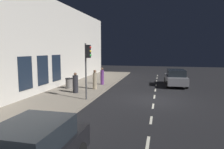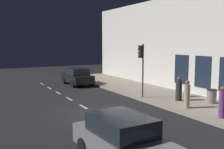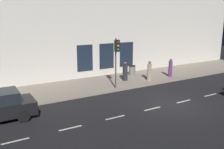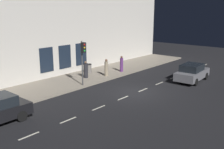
{
  "view_description": "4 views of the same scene",
  "coord_description": "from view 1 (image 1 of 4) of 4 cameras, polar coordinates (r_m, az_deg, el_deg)",
  "views": [
    {
      "loc": [
        -0.38,
        14.17,
        3.44
      ],
      "look_at": [
        2.72,
        1.08,
        1.82
      ],
      "focal_mm": 32.98,
      "sensor_mm": 36.0,
      "label": 1
    },
    {
      "loc": [
        -6.08,
        -13.22,
        3.93
      ],
      "look_at": [
        2.33,
        2.2,
        1.82
      ],
      "focal_mm": 42.26,
      "sensor_mm": 36.0,
      "label": 2
    },
    {
      "loc": [
        -10.89,
        10.79,
        5.47
      ],
      "look_at": [
        2.54,
        2.92,
        1.75
      ],
      "focal_mm": 39.97,
      "sensor_mm": 36.0,
      "label": 3
    },
    {
      "loc": [
        -11.17,
        15.84,
        6.29
      ],
      "look_at": [
        1.4,
        1.21,
        1.48
      ],
      "focal_mm": 41.58,
      "sensor_mm": 36.0,
      "label": 4
    }
  ],
  "objects": [
    {
      "name": "building_facade",
      "position": [
        16.89,
        -19.78,
        7.81
      ],
      "size": [
        0.65,
        32.0,
        7.69
      ],
      "color": "beige",
      "rests_on": "ground"
    },
    {
      "name": "trash_bin",
      "position": [
        18.04,
        -11.8,
        -2.38
      ],
      "size": [
        0.62,
        0.62,
        0.88
      ],
      "color": "slate",
      "rests_on": "sidewalk"
    },
    {
      "name": "parked_car_1",
      "position": [
        20.58,
        17.23,
        -0.86
      ],
      "size": [
        2.05,
        4.29,
        1.58
      ],
      "rotation": [
        0.0,
        0.0,
        3.19
      ],
      "color": "slate",
      "rests_on": "ground"
    },
    {
      "name": "traffic_light",
      "position": [
        13.48,
        -6.78,
        4.49
      ],
      "size": [
        0.45,
        0.32,
        3.71
      ],
      "color": "#424244",
      "rests_on": "sidewalk"
    },
    {
      "name": "pedestrian_1",
      "position": [
        17.31,
        -4.78,
        -1.57
      ],
      "size": [
        0.41,
        0.41,
        1.64
      ],
      "rotation": [
        0.0,
        0.0,
        3.36
      ],
      "color": "gray",
      "rests_on": "sidewalk"
    },
    {
      "name": "ground_plane",
      "position": [
        14.59,
        11.55,
        -6.93
      ],
      "size": [
        60.0,
        60.0,
        0.0
      ],
      "primitive_type": "plane",
      "color": "black"
    },
    {
      "name": "lane_centre_line",
      "position": [
        15.56,
        11.67,
        -6.05
      ],
      "size": [
        0.12,
        27.2,
        0.01
      ],
      "color": "beige",
      "rests_on": "ground"
    },
    {
      "name": "pedestrian_2",
      "position": [
        16.05,
        -10.11,
        -2.51
      ],
      "size": [
        0.59,
        0.59,
        1.57
      ],
      "rotation": [
        0.0,
        0.0,
        3.85
      ],
      "color": "#232328",
      "rests_on": "sidewalk"
    },
    {
      "name": "sidewalk",
      "position": [
        16.0,
        -11.52,
        -5.43
      ],
      "size": [
        4.5,
        32.0,
        0.15
      ],
      "color": "gray",
      "rests_on": "ground"
    },
    {
      "name": "pedestrian_0",
      "position": [
        19.59,
        -2.75,
        -0.6
      ],
      "size": [
        0.47,
        0.47,
        1.61
      ],
      "rotation": [
        0.0,
        0.0,
        0.84
      ],
      "color": "#5B2D70",
      "rests_on": "sidewalk"
    }
  ]
}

